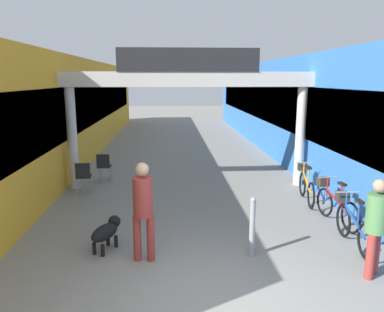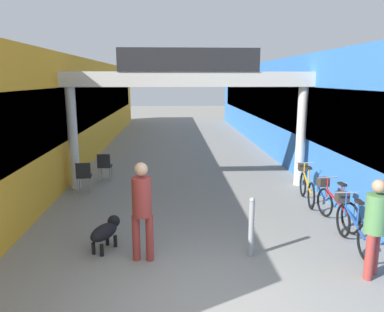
% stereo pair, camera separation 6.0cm
% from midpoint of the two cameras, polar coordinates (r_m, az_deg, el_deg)
% --- Properties ---
extents(ground_plane, '(80.00, 80.00, 0.00)m').
position_cam_midpoint_polar(ground_plane, '(5.72, 2.50, -22.02)').
color(ground_plane, gray).
extents(storefront_left, '(3.00, 26.00, 3.91)m').
position_cam_midpoint_polar(storefront_left, '(16.43, -19.78, 6.77)').
color(storefront_left, gold).
rests_on(storefront_left, ground_plane).
extents(storefront_right, '(3.00, 26.00, 3.91)m').
position_cam_midpoint_polar(storefront_right, '(16.75, 16.24, 7.07)').
color(storefront_right, blue).
rests_on(storefront_right, ground_plane).
extents(arcade_sign_gateway, '(7.40, 0.47, 4.01)m').
position_cam_midpoint_polar(arcade_sign_gateway, '(10.82, -0.74, 9.99)').
color(arcade_sign_gateway, beige).
rests_on(arcade_sign_gateway, ground_plane).
extents(pedestrian_with_dog, '(0.39, 0.37, 1.78)m').
position_cam_midpoint_polar(pedestrian_with_dog, '(6.58, -7.73, -7.43)').
color(pedestrian_with_dog, '#99332D').
rests_on(pedestrian_with_dog, ground_plane).
extents(pedestrian_companion, '(0.48, 0.48, 1.64)m').
position_cam_midpoint_polar(pedestrian_companion, '(6.71, 26.03, -9.03)').
color(pedestrian_companion, '#99332D').
rests_on(pedestrian_companion, ground_plane).
extents(dog_on_leash, '(0.60, 0.83, 0.58)m').
position_cam_midpoint_polar(dog_on_leash, '(7.35, -13.08, -11.06)').
color(dog_on_leash, black).
rests_on(dog_on_leash, ground_plane).
extents(bicycle_blue_nearest, '(0.46, 1.69, 0.98)m').
position_cam_midpoint_polar(bicycle_blue_nearest, '(7.96, 23.00, -9.40)').
color(bicycle_blue_nearest, black).
rests_on(bicycle_blue_nearest, ground_plane).
extents(bicycle_red_second, '(0.46, 1.68, 0.98)m').
position_cam_midpoint_polar(bicycle_red_second, '(9.01, 20.70, -6.78)').
color(bicycle_red_second, black).
rests_on(bicycle_red_second, ground_plane).
extents(bicycle_orange_third, '(0.46, 1.68, 0.98)m').
position_cam_midpoint_polar(bicycle_orange_third, '(10.32, 16.80, -4.20)').
color(bicycle_orange_third, black).
rests_on(bicycle_orange_third, ground_plane).
extents(bollard_post_metal, '(0.10, 0.10, 1.11)m').
position_cam_midpoint_polar(bollard_post_metal, '(6.94, 8.92, -10.55)').
color(bollard_post_metal, gray).
rests_on(bollard_post_metal, ground_plane).
extents(cafe_chair_black_nearer, '(0.44, 0.44, 0.89)m').
position_cam_midpoint_polar(cafe_chair_black_nearer, '(10.92, -16.37, -2.74)').
color(cafe_chair_black_nearer, gray).
rests_on(cafe_chair_black_nearer, ground_plane).
extents(cafe_chair_black_farther, '(0.41, 0.41, 0.89)m').
position_cam_midpoint_polar(cafe_chair_black_farther, '(12.00, -13.43, -1.30)').
color(cafe_chair_black_farther, gray).
rests_on(cafe_chair_black_farther, ground_plane).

